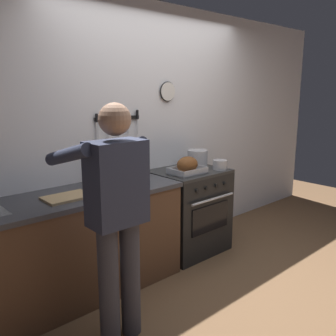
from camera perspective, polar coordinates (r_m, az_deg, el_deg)
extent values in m
plane|color=brown|center=(3.42, 12.82, -18.58)|extent=(8.00, 8.00, 0.00)
cube|color=silver|center=(3.89, -2.70, 5.81)|extent=(6.00, 0.10, 2.60)
cube|color=black|center=(3.55, -7.96, 7.74)|extent=(0.51, 0.02, 0.04)
cube|color=silver|center=(3.43, -11.04, 5.55)|extent=(0.02, 0.00, 0.19)
cube|color=black|center=(3.42, -11.13, 7.75)|extent=(0.02, 0.02, 0.08)
cube|color=silver|center=(3.49, -9.41, 5.96)|extent=(0.01, 0.00, 0.16)
cube|color=black|center=(3.48, -9.48, 7.99)|extent=(0.02, 0.02, 0.09)
cube|color=silver|center=(3.55, -7.82, 6.00)|extent=(0.02, 0.00, 0.17)
cube|color=black|center=(3.54, -7.88, 8.21)|extent=(0.02, 0.02, 0.10)
cube|color=silver|center=(3.62, -6.29, 6.46)|extent=(0.02, 0.00, 0.14)
cube|color=black|center=(3.61, -6.33, 8.14)|extent=(0.02, 0.02, 0.08)
cube|color=silver|center=(3.69, -4.81, 6.49)|extent=(0.01, 0.00, 0.15)
cube|color=black|center=(3.68, -4.85, 8.37)|extent=(0.02, 0.02, 0.09)
cylinder|color=white|center=(3.93, -0.07, 11.92)|extent=(0.19, 0.02, 0.19)
torus|color=black|center=(3.93, -0.07, 11.92)|extent=(0.21, 0.02, 0.21)
cube|color=brown|center=(3.20, -15.50, -12.37)|extent=(2.00, 0.62, 0.86)
cube|color=#3D3D42|center=(3.04, -15.99, -4.63)|extent=(2.03, 0.65, 0.04)
cube|color=black|center=(3.97, 3.23, -6.90)|extent=(0.76, 0.62, 0.87)
cube|color=black|center=(3.76, 6.67, -7.83)|extent=(0.53, 0.01, 0.28)
cube|color=#2D2D2D|center=(3.85, 3.31, -0.56)|extent=(0.76, 0.62, 0.03)
cylinder|color=black|center=(3.51, 4.59, -3.60)|extent=(0.04, 0.02, 0.04)
cylinder|color=black|center=(3.60, 6.05, -3.21)|extent=(0.04, 0.02, 0.04)
cylinder|color=black|center=(3.72, 7.62, -2.78)|extent=(0.04, 0.02, 0.04)
cylinder|color=black|center=(3.81, 8.92, -2.42)|extent=(0.04, 0.02, 0.04)
cylinder|color=silver|center=(3.68, 7.09, -4.87)|extent=(0.61, 0.02, 0.02)
cylinder|color=#383842|center=(2.62, -9.28, -17.92)|extent=(0.14, 0.14, 0.86)
cylinder|color=#383842|center=(2.70, -5.94, -16.76)|extent=(0.14, 0.14, 0.86)
cube|color=#2D3347|center=(2.39, -8.06, -2.37)|extent=(0.38, 0.22, 0.56)
sphere|color=#9E755B|center=(2.32, -8.37, 7.59)|extent=(0.21, 0.21, 0.21)
cylinder|color=#2D3347|center=(2.46, -15.44, 1.99)|extent=(0.09, 0.55, 0.22)
cylinder|color=#2D3347|center=(2.67, -7.36, 3.13)|extent=(0.09, 0.55, 0.22)
cube|color=#B7B7BC|center=(3.68, 3.05, -0.82)|extent=(0.34, 0.25, 0.01)
cube|color=#B7B7BC|center=(3.58, 4.46, -0.63)|extent=(0.34, 0.01, 0.05)
cube|color=#B7B7BC|center=(3.76, 1.71, 0.00)|extent=(0.34, 0.01, 0.05)
cube|color=#B7B7BC|center=(3.55, 1.11, -0.71)|extent=(0.01, 0.25, 0.05)
cube|color=#B7B7BC|center=(3.79, 4.87, 0.07)|extent=(0.01, 0.25, 0.05)
ellipsoid|color=brown|center=(3.66, 3.06, 0.54)|extent=(0.24, 0.18, 0.17)
cylinder|color=#B7B7BC|center=(4.01, 4.65, 1.53)|extent=(0.22, 0.22, 0.18)
cylinder|color=#B7B7BC|center=(3.90, 8.16, 0.50)|extent=(0.15, 0.15, 0.10)
cube|color=tan|center=(2.96, -15.56, -4.44)|extent=(0.36, 0.24, 0.02)
cylinder|color=#997F4C|center=(3.34, -9.36, -0.89)|extent=(0.07, 0.07, 0.17)
cylinder|color=#997F4C|center=(3.32, -9.43, 0.89)|extent=(0.03, 0.03, 0.04)
cylinder|color=black|center=(3.31, -9.44, 1.33)|extent=(0.03, 0.03, 0.01)
cylinder|color=red|center=(3.20, -11.61, -1.74)|extent=(0.05, 0.05, 0.16)
cylinder|color=red|center=(3.18, -11.69, -0.08)|extent=(0.02, 0.02, 0.03)
cylinder|color=#197219|center=(3.17, -11.71, 0.34)|extent=(0.02, 0.02, 0.01)
cylinder|color=black|center=(3.28, -10.18, -1.30)|extent=(0.06, 0.06, 0.16)
cylinder|color=black|center=(3.26, -10.24, 0.38)|extent=(0.03, 0.03, 0.04)
cylinder|color=#B21919|center=(3.25, -10.26, 0.80)|extent=(0.03, 0.03, 0.01)
cylinder|color=gold|center=(3.43, -9.69, -0.10)|extent=(0.07, 0.07, 0.23)
cylinder|color=gold|center=(3.40, -9.77, 2.18)|extent=(0.03, 0.03, 0.05)
cylinder|color=black|center=(3.39, -9.79, 2.72)|extent=(0.03, 0.03, 0.01)
cylinder|color=#338CCC|center=(3.53, -3.78, -0.12)|extent=(0.07, 0.07, 0.16)
cylinder|color=#338CCC|center=(3.51, -3.81, 1.48)|extent=(0.03, 0.03, 0.04)
cylinder|color=white|center=(3.50, -3.81, 1.88)|extent=(0.03, 0.03, 0.01)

